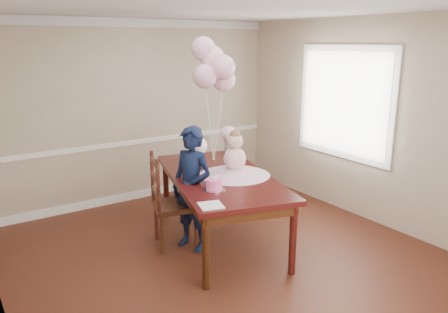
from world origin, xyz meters
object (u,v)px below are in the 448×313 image
dining_table_top (220,177)px  woman (192,189)px  birthday_cake (214,184)px  dining_chair_seat (175,205)px

dining_table_top → woman: woman is taller
dining_table_top → birthday_cake: (-0.35, -0.42, 0.09)m
birthday_cake → dining_chair_seat: size_ratio=0.34×
dining_chair_seat → woman: (0.13, -0.17, 0.23)m
dining_table_top → birthday_cake: birthday_cake is taller
birthday_cake → woman: (-0.03, 0.43, -0.17)m
dining_chair_seat → woman: 0.31m
birthday_cake → dining_chair_seat: bearing=105.6°
birthday_cake → woman: 0.46m
dining_table_top → woman: 0.39m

